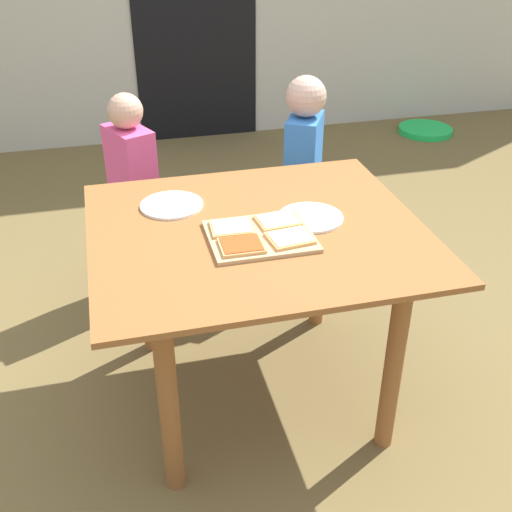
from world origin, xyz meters
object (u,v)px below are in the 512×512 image
pizza_slice_near_left (242,245)px  garden_hose_coil (425,130)px  child_left (133,187)px  pizza_slice_far_right (278,221)px  pizza_slice_far_left (231,227)px  plate_white_left (172,205)px  child_right (303,166)px  pizza_slice_near_right (290,238)px  plate_white_right (311,217)px  dining_table (257,261)px  cutting_board (260,236)px

pizza_slice_near_left → garden_hose_coil: bearing=51.6°
child_left → pizza_slice_far_right: bearing=-62.7°
pizza_slice_far_left → plate_white_left: (-0.17, 0.25, -0.01)m
pizza_slice_far_left → plate_white_left: size_ratio=0.63×
pizza_slice_near_left → pizza_slice_far_right: bearing=39.7°
child_left → child_right: bearing=-3.6°
pizza_slice_near_right → plate_white_right: pizza_slice_near_right is taller
pizza_slice_near_left → child_right: bearing=61.2°
pizza_slice_far_right → plate_white_left: 0.41m
pizza_slice_near_right → child_left: size_ratio=0.16×
child_left → dining_table: bearing=-66.6°
dining_table → child_left: bearing=113.4°
pizza_slice_far_right → child_left: (-0.43, 0.84, -0.20)m
pizza_slice_near_right → child_right: child_right is taller
cutting_board → garden_hose_coil: 3.38m
dining_table → plate_white_left: 0.37m
cutting_board → plate_white_left: bearing=129.4°
cutting_board → plate_white_right: 0.22m
pizza_slice_near_left → child_left: bearing=106.0°
cutting_board → pizza_slice_far_left: 0.10m
pizza_slice_far_left → pizza_slice_far_right: same height
cutting_board → child_right: 0.97m
plate_white_right → plate_white_left: same height
plate_white_left → child_right: child_right is taller
dining_table → plate_white_right: bearing=6.4°
dining_table → cutting_board: 0.15m
cutting_board → pizza_slice_far_right: (0.08, 0.06, 0.01)m
child_right → garden_hose_coil: (1.61, 1.75, -0.57)m
pizza_slice_near_left → child_left: 1.03m
cutting_board → plate_white_left: 0.39m
pizza_slice_far_left → garden_hose_coil: 3.39m
dining_table → garden_hose_coil: 3.30m
cutting_board → plate_white_left: (-0.25, 0.30, -0.00)m
cutting_board → garden_hose_coil: (2.04, 2.60, -0.71)m
child_right → plate_white_left: bearing=-140.9°
dining_table → cutting_board: bearing=-95.1°
cutting_board → child_right: (0.43, 0.85, -0.14)m
child_left → child_right: child_right is taller
cutting_board → pizza_slice_near_left: bearing=-139.5°
dining_table → child_right: size_ratio=1.11×
pizza_slice_far_right → plate_white_right: pizza_slice_far_right is taller
plate_white_left → child_left: size_ratio=0.23×
pizza_slice_near_left → plate_white_left: size_ratio=0.62×
dining_table → child_left: 0.91m
pizza_slice_far_left → pizza_slice_near_right: size_ratio=0.95×
child_right → pizza_slice_far_left: bearing=-122.7°
garden_hose_coil → plate_white_right: bearing=-126.1°
cutting_board → pizza_slice_far_right: pizza_slice_far_right is taller
pizza_slice_far_left → pizza_slice_far_right: size_ratio=0.97×
pizza_slice_far_right → pizza_slice_near_right: size_ratio=0.98×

